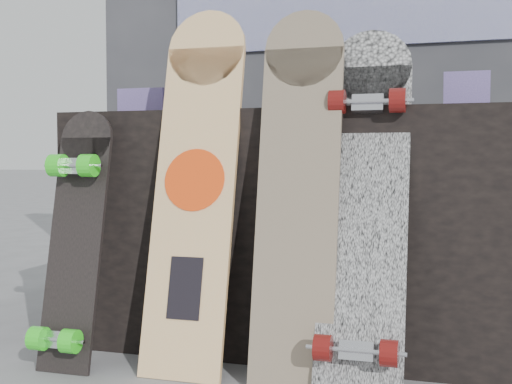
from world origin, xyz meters
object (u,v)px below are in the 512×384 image
(longboard_celtic, at_px, (298,182))
(skateboard_dark, at_px, (73,237))
(longboard_cascadia, at_px, (365,197))
(longboard_geisha, at_px, (196,175))
(vendor_table, at_px, (309,229))

(longboard_celtic, bearing_deg, skateboard_dark, -173.75)
(longboard_cascadia, height_order, skateboard_dark, longboard_cascadia)
(longboard_geisha, relative_size, skateboard_dark, 1.41)
(longboard_cascadia, bearing_deg, vendor_table, 122.89)
(vendor_table, bearing_deg, longboard_celtic, -83.07)
(vendor_table, height_order, longboard_geisha, longboard_geisha)
(vendor_table, bearing_deg, skateboard_dark, -144.50)
(longboard_geisha, relative_size, longboard_cascadia, 1.08)
(longboard_geisha, relative_size, longboard_celtic, 1.03)
(vendor_table, xyz_separation_m, skateboard_dark, (-0.64, -0.46, 0.00))
(longboard_celtic, bearing_deg, longboard_cascadia, 6.31)
(longboard_geisha, distance_m, longboard_celtic, 0.33)
(longboard_geisha, distance_m, skateboard_dark, 0.42)
(longboard_cascadia, bearing_deg, skateboard_dark, -173.74)
(longboard_cascadia, bearing_deg, longboard_geisha, 177.98)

